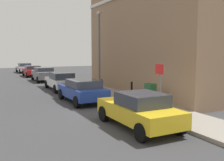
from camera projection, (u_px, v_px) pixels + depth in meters
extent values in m
plane|color=#38383A|center=(115.00, 113.00, 12.45)|extent=(80.00, 80.00, 0.00)
cube|color=gray|center=(102.00, 91.00, 18.70)|extent=(2.27, 30.00, 0.15)
cube|color=#937256|center=(168.00, 24.00, 18.77)|extent=(6.88, 12.81, 10.00)
cube|color=gold|center=(138.00, 112.00, 10.03)|extent=(1.74, 4.02, 0.59)
cube|color=#2D333D|center=(142.00, 100.00, 9.75)|extent=(1.52, 1.75, 0.51)
cylinder|color=black|center=(104.00, 114.00, 10.99)|extent=(0.22, 0.64, 0.64)
cylinder|color=black|center=(136.00, 110.00, 11.71)|extent=(0.22, 0.64, 0.64)
cylinder|color=black|center=(141.00, 133.00, 8.40)|extent=(0.22, 0.64, 0.64)
cylinder|color=black|center=(179.00, 126.00, 9.13)|extent=(0.22, 0.64, 0.64)
cube|color=navy|center=(82.00, 92.00, 15.12)|extent=(1.86, 3.96, 0.59)
cube|color=#2D333D|center=(83.00, 84.00, 14.85)|extent=(1.61, 2.02, 0.46)
cylinder|color=black|center=(61.00, 94.00, 16.01)|extent=(0.23, 0.64, 0.64)
cylinder|color=black|center=(86.00, 92.00, 16.79)|extent=(0.23, 0.64, 0.64)
cylinder|color=black|center=(77.00, 102.00, 13.52)|extent=(0.23, 0.64, 0.64)
cylinder|color=black|center=(105.00, 99.00, 14.30)|extent=(0.23, 0.64, 0.64)
cube|color=silver|center=(61.00, 82.00, 19.92)|extent=(1.75, 4.16, 0.57)
cube|color=#2D333D|center=(62.00, 76.00, 19.65)|extent=(1.52, 2.14, 0.51)
cylinder|color=black|center=(47.00, 84.00, 20.97)|extent=(0.23, 0.64, 0.64)
cylinder|color=black|center=(66.00, 83.00, 21.65)|extent=(0.23, 0.64, 0.64)
cylinder|color=black|center=(56.00, 89.00, 18.25)|extent=(0.23, 0.64, 0.64)
cylinder|color=black|center=(77.00, 88.00, 18.94)|extent=(0.23, 0.64, 0.64)
cube|color=slate|center=(44.00, 75.00, 25.89)|extent=(1.78, 4.05, 0.70)
cube|color=#2D333D|center=(44.00, 69.00, 25.74)|extent=(1.56, 2.09, 0.40)
cylinder|color=black|center=(33.00, 77.00, 26.86)|extent=(0.22, 0.64, 0.64)
cylinder|color=black|center=(49.00, 76.00, 27.60)|extent=(0.22, 0.64, 0.64)
cylinder|color=black|center=(38.00, 80.00, 24.25)|extent=(0.22, 0.64, 0.64)
cylinder|color=black|center=(56.00, 79.00, 24.99)|extent=(0.22, 0.64, 0.64)
cube|color=maroon|center=(33.00, 71.00, 31.08)|extent=(1.87, 4.15, 0.55)
cube|color=#2D333D|center=(33.00, 68.00, 30.90)|extent=(1.63, 1.78, 0.44)
cylinder|color=black|center=(23.00, 73.00, 32.08)|extent=(0.22, 0.64, 0.64)
cylinder|color=black|center=(38.00, 72.00, 32.85)|extent=(0.22, 0.64, 0.64)
cylinder|color=black|center=(27.00, 75.00, 29.37)|extent=(0.22, 0.64, 0.64)
cylinder|color=black|center=(42.00, 74.00, 30.15)|extent=(0.22, 0.64, 0.64)
cube|color=#B7B7BC|center=(24.00, 68.00, 36.71)|extent=(1.89, 4.48, 0.56)
cube|color=#2D333D|center=(24.00, 65.00, 36.57)|extent=(1.61, 1.91, 0.49)
cylinder|color=black|center=(17.00, 70.00, 37.80)|extent=(0.24, 0.65, 0.64)
cylinder|color=black|center=(28.00, 69.00, 38.59)|extent=(0.24, 0.65, 0.64)
cylinder|color=black|center=(20.00, 71.00, 34.88)|extent=(0.24, 0.65, 0.64)
cylinder|color=black|center=(33.00, 71.00, 35.67)|extent=(0.24, 0.65, 0.64)
cube|color=#1E4C28|center=(150.00, 94.00, 13.50)|extent=(0.40, 0.55, 1.15)
cube|color=#333333|center=(150.00, 104.00, 13.56)|extent=(0.46, 0.61, 0.08)
cylinder|color=black|center=(132.00, 91.00, 15.39)|extent=(0.12, 0.12, 0.95)
sphere|color=black|center=(132.00, 83.00, 15.33)|extent=(0.14, 0.14, 0.14)
cylinder|color=black|center=(102.00, 88.00, 16.60)|extent=(0.12, 0.12, 0.95)
sphere|color=black|center=(102.00, 80.00, 16.55)|extent=(0.14, 0.14, 0.14)
cylinder|color=#59595B|center=(160.00, 89.00, 11.37)|extent=(0.08, 0.08, 2.30)
cube|color=white|center=(160.00, 69.00, 11.26)|extent=(0.03, 0.56, 0.40)
cube|color=red|center=(160.00, 69.00, 11.25)|extent=(0.01, 0.60, 0.44)
cylinder|color=#59595B|center=(99.00, 53.00, 18.69)|extent=(0.14, 0.14, 5.50)
cube|color=#A5A599|center=(99.00, 12.00, 18.37)|extent=(0.20, 0.44, 0.20)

